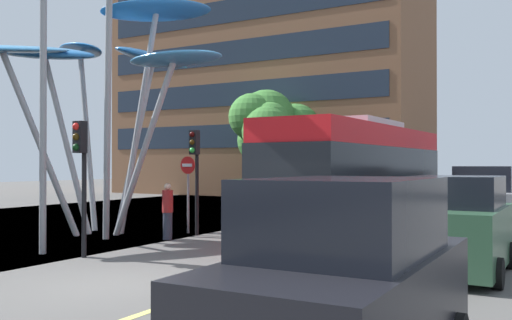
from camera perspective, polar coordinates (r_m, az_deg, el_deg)
The scene contains 17 objects.
ground at distance 12.17m, azimuth -16.04°, elevation -11.81°, with size 120.00×240.00×0.10m.
red_bus at distance 18.41m, azimuth 10.48°, elevation -1.36°, with size 2.89×10.35×3.78m.
leaf_sculpture at distance 20.20m, azimuth -15.02°, elevation 10.82°, with size 9.25×10.24×8.39m.
traffic_light_kerb_near at distance 14.86m, azimuth -17.24°, elevation 0.13°, with size 0.28×0.42×3.44m.
traffic_light_kerb_far at distance 18.78m, azimuth -6.16°, elevation 0.08°, with size 0.28×0.42×3.48m.
traffic_light_island_mid at distance 22.11m, azimuth 0.30°, elevation 0.55°, with size 0.28×0.42×3.80m.
traffic_light_opposite at distance 29.44m, azimuth 8.53°, elevation 0.02°, with size 0.28×0.42×3.59m.
car_parked_near at distance 6.19m, azimuth 9.05°, elevation -12.78°, with size 1.99×4.18×2.20m.
car_parked_mid at distance 12.98m, azimuth 19.63°, elevation -6.43°, with size 2.09×3.93×2.10m.
car_parked_far at distance 19.70m, azimuth 22.18°, elevation -4.16°, with size 2.04×3.94×2.30m.
car_side_street at distance 25.93m, azimuth 24.44°, elevation -3.46°, with size 2.09×3.84×2.10m.
street_lamp at distance 16.00m, azimuth -20.02°, elevation 10.91°, with size 1.48×0.44×8.83m.
tree_pavement_near at distance 36.37m, azimuth 0.67°, elevation 3.59°, with size 4.48×3.52×7.03m.
tree_pavement_far at distance 38.38m, azimuth 1.97°, elevation 3.20°, with size 5.08×6.03×7.37m.
pedestrian at distance 17.95m, azimuth -8.92°, elevation -5.13°, with size 0.34×0.34×1.77m.
no_entry_sign at distance 19.58m, azimuth -6.89°, elevation -2.23°, with size 0.60×0.12×2.63m.
backdrop_building at distance 47.26m, azimuth 1.35°, elevation 11.78°, with size 24.51×10.70×24.77m.
Camera 1 is at (7.82, -8.36, 2.34)m, focal length 39.62 mm.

